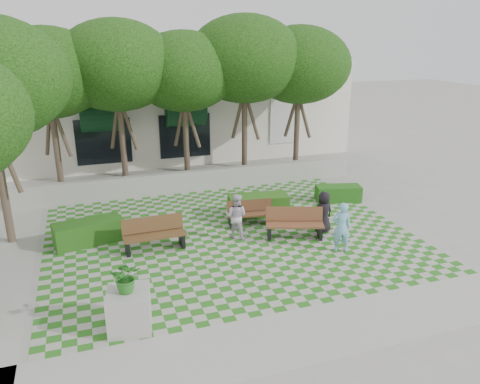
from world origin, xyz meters
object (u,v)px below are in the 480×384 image
object	(u,v)px
hedge_west	(89,232)
person_white	(236,216)
bench_east	(295,224)
bench_mid	(250,213)
hedge_midright	(258,205)
person_blue	(341,227)
planter_front	(129,302)
person_dark	(324,212)
hedge_east	(338,193)
bench_west	(154,234)

from	to	relation	value
hedge_west	person_white	bearing A→B (deg)	-13.79
bench_east	bench_mid	bearing A→B (deg)	142.43
hedge_midright	person_blue	world-z (taller)	person_blue
hedge_midright	hedge_west	bearing A→B (deg)	-175.03
bench_east	planter_front	xyz separation A→B (m)	(-5.84, -3.45, 0.22)
planter_front	person_blue	distance (m)	7.05
hedge_midright	planter_front	size ratio (longest dim) A/B	1.29
bench_mid	hedge_midright	distance (m)	0.97
bench_mid	person_dark	xyz separation A→B (m)	(2.15, -1.46, 0.32)
hedge_east	person_dark	bearing A→B (deg)	-128.89
hedge_east	person_white	size ratio (longest dim) A/B	1.17
hedge_midright	hedge_west	size ratio (longest dim) A/B	1.02
hedge_west	person_dark	world-z (taller)	person_dark
person_white	hedge_east	bearing A→B (deg)	-122.71
bench_east	hedge_west	size ratio (longest dim) A/B	0.93
bench_mid	person_blue	size ratio (longest dim) A/B	1.04
bench_mid	hedge_east	bearing A→B (deg)	22.06
bench_east	hedge_east	bearing A→B (deg)	58.71
bench_west	hedge_west	distance (m)	2.29
person_blue	person_white	world-z (taller)	person_blue
bench_mid	planter_front	bearing A→B (deg)	-127.27
bench_mid	person_dark	size ratio (longest dim) A/B	1.16
bench_east	bench_mid	world-z (taller)	bench_east
bench_mid	hedge_east	world-z (taller)	bench_mid
bench_east	person_blue	distance (m)	1.74
bench_west	hedge_east	bearing A→B (deg)	13.21
hedge_midright	planter_front	world-z (taller)	planter_front
bench_mid	person_white	bearing A→B (deg)	-125.70
bench_east	bench_mid	size ratio (longest dim) A/B	1.19
hedge_east	hedge_midright	world-z (taller)	hedge_midright
hedge_midright	person_dark	distance (m)	2.73
hedge_west	person_white	size ratio (longest dim) A/B	1.40
hedge_west	person_blue	world-z (taller)	person_blue
bench_east	hedge_east	xyz separation A→B (m)	(3.24, 2.71, -0.17)
person_dark	hedge_west	bearing A→B (deg)	-22.65
bench_west	person_white	size ratio (longest dim) A/B	1.28
bench_east	person_blue	bearing A→B (deg)	-38.71
bench_west	person_dark	xyz separation A→B (m)	(5.75, -0.53, 0.24)
hedge_west	person_dark	size ratio (longest dim) A/B	1.48
hedge_west	person_white	distance (m)	4.88
hedge_midright	bench_mid	bearing A→B (deg)	-128.14
bench_mid	bench_west	distance (m)	3.72
planter_front	person_dark	size ratio (longest dim) A/B	1.18
bench_east	bench_mid	distance (m)	1.85
hedge_midright	person_white	world-z (taller)	person_white
planter_front	bench_east	bearing A→B (deg)	30.61
person_blue	planter_front	bearing A→B (deg)	32.79
hedge_west	bench_west	bearing A→B (deg)	-30.25
bench_mid	bench_west	world-z (taller)	bench_west
bench_east	planter_front	bearing A→B (deg)	-130.58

